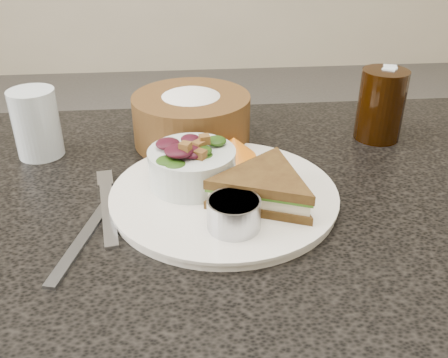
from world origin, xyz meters
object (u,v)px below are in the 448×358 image
cola_glass (381,101)px  dressing_ramekin (234,214)px  sandwich (264,188)px  bread_basket (191,111)px  dinner_plate (224,195)px  water_glass (36,123)px  salad_bowl (192,161)px

cola_glass → dressing_ramekin: bearing=-136.4°
sandwich → bread_basket: bearing=132.6°
dinner_plate → sandwich: bearing=-32.7°
water_glass → sandwich: bearing=-30.9°
sandwich → dinner_plate: bearing=169.0°
dinner_plate → sandwich: size_ratio=1.90×
dressing_ramekin → water_glass: bearing=138.5°
dinner_plate → water_glass: (-0.26, 0.15, 0.04)m
sandwich → cola_glass: bearing=63.9°
dressing_ramekin → water_glass: (-0.26, 0.23, 0.02)m
bread_basket → cola_glass: size_ratio=1.47×
dinner_plate → salad_bowl: bearing=147.4°
bread_basket → cola_glass: (0.29, -0.01, 0.01)m
salad_bowl → cola_glass: (0.30, 0.14, 0.02)m
dinner_plate → water_glass: 0.30m
dinner_plate → water_glass: bearing=149.5°
dressing_ramekin → cola_glass: (0.26, 0.24, 0.03)m
sandwich → salad_bowl: size_ratio=1.34×
dinner_plate → sandwich: (0.05, -0.03, 0.03)m
dressing_ramekin → water_glass: 0.35m
sandwich → cola_glass: size_ratio=1.22×
salad_bowl → dressing_ramekin: salad_bowl is taller
cola_glass → water_glass: size_ratio=1.22×
sandwich → bread_basket: bread_basket is taller
dinner_plate → bread_basket: bearing=100.7°
bread_basket → cola_glass: 0.29m
dinner_plate → cola_glass: cola_glass is taller
sandwich → water_glass: (-0.31, 0.18, 0.02)m
sandwich → dressing_ramekin: 0.07m
sandwich → water_glass: bearing=170.8°
salad_bowl → water_glass: (-0.22, 0.13, 0.01)m
water_glass → dressing_ramekin: bearing=-41.5°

